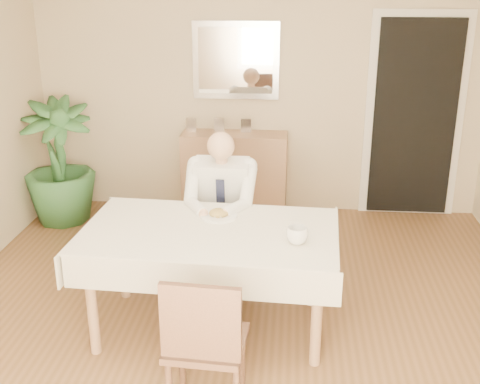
# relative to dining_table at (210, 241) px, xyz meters

# --- Properties ---
(room) EXTENTS (5.00, 5.02, 2.60)m
(room) POSITION_rel_dining_table_xyz_m (0.19, -0.14, 0.63)
(room) COLOR brown
(room) RESTS_ON ground
(doorway) EXTENTS (0.96, 0.07, 2.10)m
(doorway) POSITION_rel_dining_table_xyz_m (1.74, 2.32, 0.33)
(doorway) COLOR white
(doorway) RESTS_ON ground
(mirror) EXTENTS (0.86, 0.04, 0.76)m
(mirror) POSITION_rel_dining_table_xyz_m (-0.04, 2.33, 0.88)
(mirror) COLOR silver
(mirror) RESTS_ON room
(dining_table) EXTENTS (1.76, 1.10, 0.75)m
(dining_table) POSITION_rel_dining_table_xyz_m (0.00, 0.00, 0.00)
(dining_table) COLOR #8E6848
(dining_table) RESTS_ON ground
(chair_far) EXTENTS (0.48, 0.49, 0.91)m
(chair_far) POSITION_rel_dining_table_xyz_m (0.00, 0.88, -0.15)
(chair_far) COLOR #40291B
(chair_far) RESTS_ON ground
(chair_near) EXTENTS (0.45, 0.45, 0.90)m
(chair_near) POSITION_rel_dining_table_xyz_m (0.09, -0.92, -0.16)
(chair_near) COLOR #40291B
(chair_near) RESTS_ON ground
(seated_man) EXTENTS (0.48, 0.72, 1.24)m
(seated_man) POSITION_rel_dining_table_xyz_m (0.00, 0.59, 0.02)
(seated_man) COLOR white
(seated_man) RESTS_ON ground
(plate) EXTENTS (0.26, 0.26, 0.02)m
(plate) POSITION_rel_dining_table_xyz_m (0.04, 0.23, 0.09)
(plate) COLOR white
(plate) RESTS_ON dining_table
(food) EXTENTS (0.14, 0.14, 0.06)m
(food) POSITION_rel_dining_table_xyz_m (0.04, 0.23, 0.11)
(food) COLOR olive
(food) RESTS_ON dining_table
(knife) EXTENTS (0.01, 0.13, 0.01)m
(knife) POSITION_rel_dining_table_xyz_m (0.08, 0.17, 0.11)
(knife) COLOR silver
(knife) RESTS_ON dining_table
(fork) EXTENTS (0.01, 0.13, 0.01)m
(fork) POSITION_rel_dining_table_xyz_m (-0.00, 0.17, 0.11)
(fork) COLOR silver
(fork) RESTS_ON dining_table
(coffee_mug) EXTENTS (0.17, 0.17, 0.11)m
(coffee_mug) POSITION_rel_dining_table_xyz_m (0.58, -0.16, 0.14)
(coffee_mug) COLOR white
(coffee_mug) RESTS_ON dining_table
(sideboard) EXTENTS (1.07, 0.38, 0.85)m
(sideboard) POSITION_rel_dining_table_xyz_m (-0.04, 2.18, -0.24)
(sideboard) COLOR #8E6848
(sideboard) RESTS_ON ground
(photo_frame_left) EXTENTS (0.10, 0.02, 0.14)m
(photo_frame_left) POSITION_rel_dining_table_xyz_m (-0.49, 2.23, 0.25)
(photo_frame_left) COLOR silver
(photo_frame_left) RESTS_ON sideboard
(photo_frame_center) EXTENTS (0.10, 0.02, 0.14)m
(photo_frame_center) POSITION_rel_dining_table_xyz_m (-0.21, 2.26, 0.25)
(photo_frame_center) COLOR silver
(photo_frame_center) RESTS_ON sideboard
(photo_frame_right) EXTENTS (0.10, 0.02, 0.14)m
(photo_frame_right) POSITION_rel_dining_table_xyz_m (0.07, 2.24, 0.25)
(photo_frame_right) COLOR silver
(photo_frame_right) RESTS_ON sideboard
(potted_palm) EXTENTS (0.90, 0.90, 1.24)m
(potted_palm) POSITION_rel_dining_table_xyz_m (-1.75, 1.81, -0.05)
(potted_palm) COLOR #244D24
(potted_palm) RESTS_ON ground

